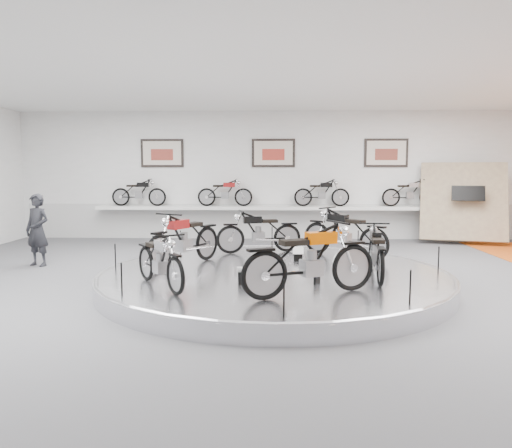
{
  "coord_description": "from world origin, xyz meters",
  "views": [
    {
      "loc": [
        -0.05,
        -8.76,
        2.15
      ],
      "look_at": [
        -0.34,
        0.6,
        1.15
      ],
      "focal_mm": 35.0,
      "sensor_mm": 36.0,
      "label": 1
    }
  ],
  "objects_px": {
    "display_platform": "(274,279)",
    "bike_b": "(259,232)",
    "bike_a": "(344,232)",
    "bike_c": "(184,239)",
    "bike_d": "(160,260)",
    "bike_f": "(376,252)",
    "bike_e": "(310,259)",
    "shelf": "(273,208)",
    "visitor": "(37,230)"
  },
  "relations": [
    {
      "from": "display_platform",
      "to": "bike_b",
      "type": "relative_size",
      "value": 3.89
    },
    {
      "from": "bike_a",
      "to": "bike_c",
      "type": "bearing_deg",
      "value": 59.96
    },
    {
      "from": "bike_d",
      "to": "bike_f",
      "type": "relative_size",
      "value": 0.96
    },
    {
      "from": "bike_c",
      "to": "bike_d",
      "type": "bearing_deg",
      "value": 27.29
    },
    {
      "from": "bike_a",
      "to": "bike_d",
      "type": "height_order",
      "value": "bike_a"
    },
    {
      "from": "bike_e",
      "to": "bike_f",
      "type": "bearing_deg",
      "value": 20.61
    },
    {
      "from": "shelf",
      "to": "bike_c",
      "type": "distance_m",
      "value": 6.16
    },
    {
      "from": "bike_c",
      "to": "visitor",
      "type": "bearing_deg",
      "value": -82.28
    },
    {
      "from": "bike_a",
      "to": "bike_f",
      "type": "bearing_deg",
      "value": 137.56
    },
    {
      "from": "bike_b",
      "to": "visitor",
      "type": "height_order",
      "value": "visitor"
    },
    {
      "from": "bike_a",
      "to": "bike_d",
      "type": "xyz_separation_m",
      "value": [
        -3.33,
        -2.94,
        -0.09
      ]
    },
    {
      "from": "bike_a",
      "to": "bike_e",
      "type": "height_order",
      "value": "bike_e"
    },
    {
      "from": "bike_e",
      "to": "visitor",
      "type": "xyz_separation_m",
      "value": [
        -5.86,
        3.71,
        -0.03
      ]
    },
    {
      "from": "bike_c",
      "to": "bike_f",
      "type": "distance_m",
      "value": 3.65
    },
    {
      "from": "shelf",
      "to": "visitor",
      "type": "height_order",
      "value": "visitor"
    },
    {
      "from": "bike_b",
      "to": "bike_e",
      "type": "xyz_separation_m",
      "value": [
        0.86,
        -3.86,
        0.07
      ]
    },
    {
      "from": "bike_f",
      "to": "bike_b",
      "type": "bearing_deg",
      "value": 43.59
    },
    {
      "from": "shelf",
      "to": "bike_d",
      "type": "xyz_separation_m",
      "value": [
        -1.81,
        -7.74,
        -0.25
      ]
    },
    {
      "from": "bike_a",
      "to": "bike_c",
      "type": "xyz_separation_m",
      "value": [
        -3.26,
        -1.1,
        0.0
      ]
    },
    {
      "from": "bike_c",
      "to": "bike_d",
      "type": "distance_m",
      "value": 1.84
    },
    {
      "from": "bike_e",
      "to": "bike_f",
      "type": "relative_size",
      "value": 1.18
    },
    {
      "from": "bike_f",
      "to": "visitor",
      "type": "height_order",
      "value": "visitor"
    },
    {
      "from": "display_platform",
      "to": "bike_a",
      "type": "xyz_separation_m",
      "value": [
        1.52,
        1.6,
        0.68
      ]
    },
    {
      "from": "bike_f",
      "to": "bike_e",
      "type": "bearing_deg",
      "value": 140.39
    },
    {
      "from": "display_platform",
      "to": "bike_b",
      "type": "xyz_separation_m",
      "value": [
        -0.33,
        2.08,
        0.63
      ]
    },
    {
      "from": "bike_c",
      "to": "bike_f",
      "type": "relative_size",
      "value": 1.14
    },
    {
      "from": "bike_b",
      "to": "bike_d",
      "type": "relative_size",
      "value": 1.09
    },
    {
      "from": "bike_c",
      "to": "visitor",
      "type": "xyz_separation_m",
      "value": [
        -3.59,
        1.44,
        -0.01
      ]
    },
    {
      "from": "bike_a",
      "to": "bike_c",
      "type": "height_order",
      "value": "bike_c"
    },
    {
      "from": "visitor",
      "to": "bike_d",
      "type": "bearing_deg",
      "value": -24.94
    },
    {
      "from": "shelf",
      "to": "bike_a",
      "type": "xyz_separation_m",
      "value": [
        1.52,
        -4.8,
        -0.17
      ]
    },
    {
      "from": "shelf",
      "to": "bike_e",
      "type": "bearing_deg",
      "value": -86.31
    },
    {
      "from": "bike_c",
      "to": "visitor",
      "type": "relative_size",
      "value": 1.1
    },
    {
      "from": "bike_e",
      "to": "shelf",
      "type": "bearing_deg",
      "value": 69.11
    },
    {
      "from": "bike_f",
      "to": "shelf",
      "type": "bearing_deg",
      "value": 19.35
    },
    {
      "from": "bike_c",
      "to": "bike_e",
      "type": "bearing_deg",
      "value": 74.49
    },
    {
      "from": "bike_d",
      "to": "visitor",
      "type": "relative_size",
      "value": 0.92
    },
    {
      "from": "bike_a",
      "to": "bike_e",
      "type": "xyz_separation_m",
      "value": [
        -0.99,
        -3.37,
        0.02
      ]
    },
    {
      "from": "bike_d",
      "to": "bike_f",
      "type": "bearing_deg",
      "value": 67.79
    },
    {
      "from": "bike_a",
      "to": "bike_b",
      "type": "height_order",
      "value": "bike_a"
    },
    {
      "from": "bike_c",
      "to": "bike_d",
      "type": "xyz_separation_m",
      "value": [
        -0.07,
        -1.84,
        -0.09
      ]
    },
    {
      "from": "display_platform",
      "to": "bike_e",
      "type": "distance_m",
      "value": 1.98
    },
    {
      "from": "shelf",
      "to": "bike_c",
      "type": "bearing_deg",
      "value": -106.43
    },
    {
      "from": "display_platform",
      "to": "bike_c",
      "type": "relative_size",
      "value": 3.54
    },
    {
      "from": "bike_e",
      "to": "visitor",
      "type": "distance_m",
      "value": 6.93
    },
    {
      "from": "bike_a",
      "to": "bike_f",
      "type": "height_order",
      "value": "bike_a"
    },
    {
      "from": "shelf",
      "to": "bike_b",
      "type": "xyz_separation_m",
      "value": [
        -0.33,
        -4.32,
        -0.22
      ]
    },
    {
      "from": "bike_b",
      "to": "bike_e",
      "type": "height_order",
      "value": "bike_e"
    },
    {
      "from": "visitor",
      "to": "bike_a",
      "type": "bearing_deg",
      "value": 15.25
    },
    {
      "from": "bike_d",
      "to": "bike_e",
      "type": "xyz_separation_m",
      "value": [
        2.34,
        -0.43,
        0.1
      ]
    }
  ]
}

